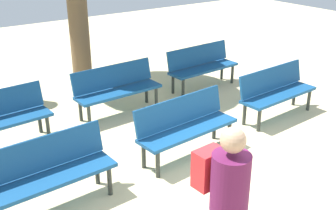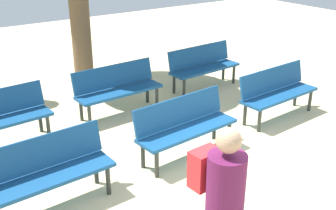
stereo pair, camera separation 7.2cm
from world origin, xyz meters
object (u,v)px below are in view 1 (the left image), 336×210
bench_r1_c2 (202,64)px  visitor_with_backpack (226,200)px  bench_r1_c1 (117,87)px  bench_r0_c0 (46,171)px  bench_r0_c1 (185,124)px  bench_r0_c2 (276,90)px

bench_r1_c2 → visitor_with_backpack: size_ratio=0.98×
bench_r1_c1 → visitor_with_backpack: size_ratio=0.98×
bench_r0_c0 → bench_r1_c2: same height
bench_r0_c1 → bench_r0_c2: size_ratio=1.00×
bench_r1_c1 → visitor_with_backpack: 4.24m
bench_r0_c1 → visitor_with_backpack: 2.49m
bench_r0_c1 → bench_r1_c2: size_ratio=1.00×
bench_r0_c1 → bench_r1_c2: (2.03, 2.09, 0.00)m
visitor_with_backpack → bench_r0_c2: bearing=-149.5°
bench_r0_c1 → bench_r1_c2: same height
bench_r0_c0 → bench_r0_c2: same height
bench_r0_c0 → bench_r0_c1: (2.11, 0.07, 0.00)m
bench_r0_c2 → bench_r1_c1: (-2.23, 1.75, 0.00)m
bench_r0_c1 → bench_r0_c2: same height
bench_r1_c1 → bench_r0_c0: bearing=-137.8°
bench_r1_c2 → visitor_with_backpack: (-3.22, -4.23, 0.43)m
visitor_with_backpack → bench_r1_c2: bearing=-131.5°
bench_r0_c0 → visitor_with_backpack: visitor_with_backpack is taller
bench_r1_c1 → bench_r1_c2: bearing=2.0°
bench_r1_c2 → visitor_with_backpack: 5.33m
bench_r0_c2 → bench_r1_c1: same height
bench_r1_c1 → bench_r1_c2: 2.10m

